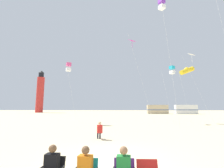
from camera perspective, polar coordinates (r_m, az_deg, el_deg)
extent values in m
plane|color=beige|center=(7.06, -0.64, -25.66)|extent=(200.00, 200.00, 0.00)
cube|color=black|center=(4.95, -19.64, -25.37)|extent=(0.53, 0.15, 0.40)
cube|color=black|center=(4.86, -24.06, -25.75)|extent=(0.06, 0.47, 0.03)
cube|color=black|center=(4.76, -20.71, -25.30)|extent=(0.35, 0.23, 0.52)
sphere|color=brown|center=(4.66, -20.45, -20.84)|extent=(0.20, 0.20, 0.20)
cube|color=#147F84|center=(4.62, -8.65, -27.03)|extent=(0.53, 0.20, 0.40)
cube|color=orange|center=(4.42, -9.57, -27.07)|extent=(0.37, 0.26, 0.52)
sphere|color=brown|center=(4.31, -9.44, -22.29)|extent=(0.20, 0.20, 0.20)
cube|color=#722D99|center=(4.56, 4.40, -27.35)|extent=(0.53, 0.17, 0.40)
cube|color=#238438|center=(4.35, 4.23, -27.47)|extent=(0.36, 0.25, 0.52)
sphere|color=#9E704C|center=(4.24, 4.17, -22.62)|extent=(0.20, 0.20, 0.20)
cube|color=red|center=(4.55, 12.47, -27.25)|extent=(0.52, 0.14, 0.40)
cube|color=red|center=(10.98, -4.42, -15.73)|extent=(0.39, 0.30, 0.52)
sphere|color=#D8A87F|center=(10.94, -4.40, -13.75)|extent=(0.20, 0.20, 0.20)
cylinder|color=#2D2D38|center=(11.21, -4.16, -16.82)|extent=(0.22, 0.38, 0.13)
cylinder|color=#2D2D38|center=(11.40, -4.30, -17.84)|extent=(0.11, 0.11, 0.42)
cylinder|color=#2D2D38|center=(11.18, -5.00, -16.83)|extent=(0.22, 0.38, 0.13)
cylinder|color=#2D2D38|center=(11.37, -5.14, -17.85)|extent=(0.11, 0.11, 0.42)
cylinder|color=silver|center=(22.09, 10.23, 2.25)|extent=(3.49, 1.86, 12.18)
cube|color=#D826A5|center=(25.43, 7.20, 15.13)|extent=(1.22, 1.22, 0.40)
cylinder|color=#D826A5|center=(25.18, 7.23, 13.77)|extent=(0.04, 0.04, 1.10)
cylinder|color=silver|center=(23.43, 19.08, -3.91)|extent=(0.72, 2.02, 7.41)
cube|color=#1EB2D1|center=(24.66, 20.64, 5.52)|extent=(0.82, 0.82, 0.44)
cube|color=white|center=(24.51, 20.72, 3.93)|extent=(0.82, 0.82, 0.44)
cylinder|color=silver|center=(21.05, -14.28, -3.56)|extent=(1.18, 1.45, 7.48)
cube|color=#E54C8C|center=(22.49, -15.23, 6.78)|extent=(0.82, 0.82, 0.44)
cube|color=white|center=(22.33, -15.30, 5.04)|extent=(0.82, 0.82, 0.44)
cylinder|color=silver|center=(17.45, 20.05, 7.83)|extent=(1.48, 0.72, 13.60)
cube|color=purple|center=(21.05, 17.30, 26.36)|extent=(0.82, 0.82, 0.44)
cube|color=white|center=(20.66, 17.40, 24.75)|extent=(0.82, 0.82, 0.44)
cylinder|color=silver|center=(25.29, 24.51, -3.80)|extent=(0.64, 1.46, 7.50)
cylinder|color=yellow|center=(26.35, 25.23, 4.34)|extent=(2.57, 1.63, 1.48)
sphere|color=yellow|center=(26.38, 25.21, 4.66)|extent=(0.76, 0.76, 0.76)
cylinder|color=silver|center=(24.88, 27.89, -0.52)|extent=(3.40, 0.96, 10.09)
cube|color=white|center=(27.62, 26.58, 9.43)|extent=(1.22, 1.22, 0.40)
cylinder|color=white|center=(27.44, 26.67, 8.13)|extent=(0.04, 0.04, 1.10)
cylinder|color=red|center=(69.68, -24.35, -3.49)|extent=(2.80, 2.80, 14.00)
cylinder|color=black|center=(70.67, -23.97, 2.90)|extent=(2.00, 2.00, 1.80)
cone|color=black|center=(70.94, -23.91, 4.01)|extent=(2.20, 2.20, 1.00)
cube|color=#C6B28C|center=(53.44, 15.93, -8.70)|extent=(6.43, 2.40, 2.80)
cube|color=#4C608C|center=(53.44, 15.93, -8.85)|extent=(6.47, 2.44, 0.24)
cube|color=white|center=(55.08, 24.89, -8.23)|extent=(6.50, 2.61, 2.80)
cube|color=#4C608C|center=(55.09, 24.90, -8.38)|extent=(6.55, 2.65, 0.24)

